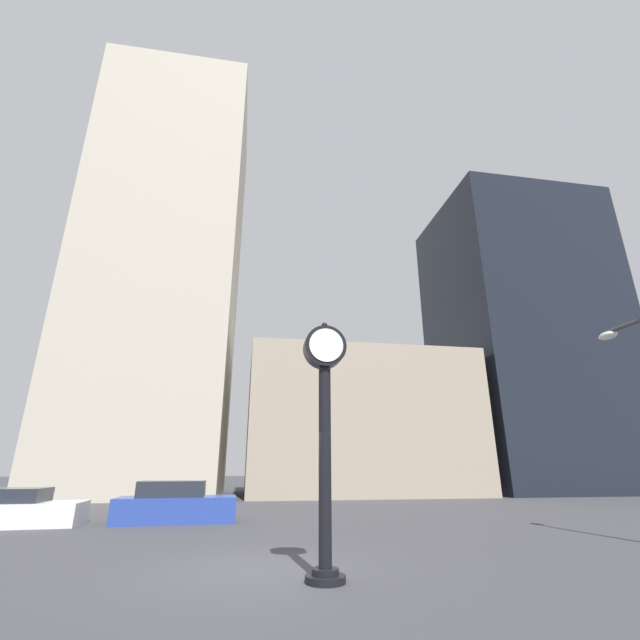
# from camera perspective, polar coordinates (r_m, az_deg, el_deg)

# --- Properties ---
(ground_plane) EXTENTS (200.00, 200.00, 0.00)m
(ground_plane) POSITION_cam_1_polar(r_m,az_deg,el_deg) (9.60, -8.03, -30.17)
(ground_plane) COLOR #38383D
(building_tall_tower) EXTENTS (11.11, 12.00, 33.88)m
(building_tall_tower) POSITION_cam_1_polar(r_m,az_deg,el_deg) (37.31, -19.75, 5.94)
(building_tall_tower) COLOR #BCB29E
(building_tall_tower) RESTS_ON ground_plane
(building_storefront_row) EXTENTS (16.46, 12.00, 10.04)m
(building_storefront_row) POSITION_cam_1_polar(r_m,az_deg,el_deg) (34.59, 4.57, -13.80)
(building_storefront_row) COLOR gray
(building_storefront_row) RESTS_ON ground_plane
(building_glass_modern) EXTENTS (13.44, 12.00, 25.58)m
(building_glass_modern) POSITION_cam_1_polar(r_m,az_deg,el_deg) (42.65, 25.30, -2.38)
(building_glass_modern) COLOR black
(building_glass_modern) RESTS_ON ground_plane
(street_clock) EXTENTS (0.84, 0.71, 4.72)m
(street_clock) POSITION_cam_1_polar(r_m,az_deg,el_deg) (8.45, 0.64, -12.61)
(street_clock) COLOR black
(street_clock) RESTS_ON ground_plane
(car_white) EXTENTS (4.66, 2.11, 1.21)m
(car_white) POSITION_cam_1_polar(r_m,az_deg,el_deg) (18.94, -36.23, -19.78)
(car_white) COLOR silver
(car_white) RESTS_ON ground_plane
(car_blue) EXTENTS (4.27, 2.02, 1.41)m
(car_blue) POSITION_cam_1_polar(r_m,az_deg,el_deg) (17.79, -18.70, -22.27)
(car_blue) COLOR #28429E
(car_blue) RESTS_ON ground_plane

